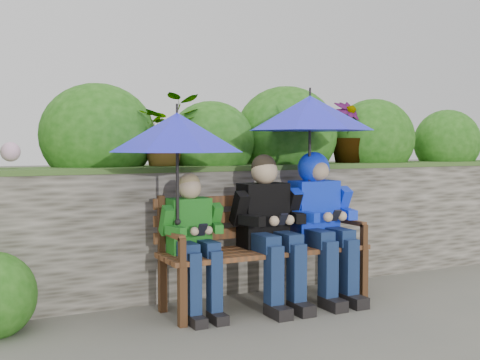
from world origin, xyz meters
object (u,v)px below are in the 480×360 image
boy_right (320,213)px  umbrella_right (310,113)px  park_bench (262,241)px  boy_left (194,236)px  umbrella_left (177,132)px  boy_middle (270,223)px

boy_right → umbrella_right: 0.78m
park_bench → boy_left: size_ratio=1.59×
boy_left → umbrella_left: size_ratio=1.06×
boy_right → umbrella_right: size_ratio=1.16×
umbrella_left → umbrella_right: size_ratio=0.96×
park_bench → boy_right: 0.52m
park_bench → boy_left: boy_left is taller
umbrella_right → boy_middle: bearing=-169.9°
park_bench → umbrella_left: umbrella_left is taller
boy_left → boy_middle: 0.60m
boy_right → boy_middle: bearing=-178.5°
park_bench → boy_right: (0.48, -0.06, 0.19)m
boy_right → umbrella_left: bearing=-179.5°
park_bench → umbrella_right: 1.05m
boy_middle → umbrella_right: size_ratio=1.15×
park_bench → boy_right: bearing=-7.6°
park_bench → boy_right: size_ratio=1.39×
umbrella_left → boy_middle: bearing=-0.1°
boy_middle → umbrella_right: bearing=10.1°
boy_right → umbrella_left: (-1.18, -0.01, 0.62)m
boy_left → umbrella_right: bearing=3.3°
boy_left → umbrella_left: 0.73m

